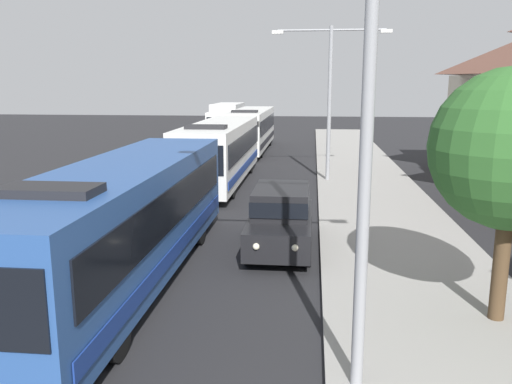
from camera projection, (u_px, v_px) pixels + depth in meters
bus_lead at (125, 218)px, 13.10m from camera, size 2.58×12.25×3.21m
bus_second_in_line at (220, 150)px, 26.43m from camera, size 2.58×11.62×3.21m
bus_middle at (251, 128)px, 39.37m from camera, size 2.58×12.38×3.21m
white_suv at (281, 216)px, 15.94m from camera, size 1.86×4.69×1.90m
box_truck_oncoming at (227, 120)px, 48.39m from camera, size 2.35×8.07×3.15m
streetlamp_near at (370, 59)px, 7.59m from camera, size 5.94×0.28×8.46m
streetlamp_mid at (330, 86)px, 26.02m from camera, size 5.78×0.28×7.57m
roadside_tree at (512, 150)px, 10.31m from camera, size 3.22×3.22×5.17m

